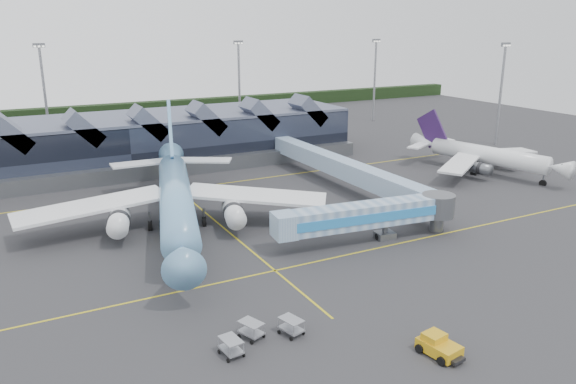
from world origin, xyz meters
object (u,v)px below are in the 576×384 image
jet_bridge (378,214)px  fuel_truck (177,219)px  main_airliner (176,195)px  regional_jet (483,154)px  pushback_tug (439,346)px

jet_bridge → fuel_truck: size_ratio=2.88×
main_airliner → fuel_truck: (-0.39, -1.47, -2.84)m
regional_jet → fuel_truck: bearing=170.4°
fuel_truck → pushback_tug: 39.50m
jet_bridge → fuel_truck: 26.01m
jet_bridge → regional_jet: bearing=33.1°
regional_jet → fuel_truck: regional_jet is taller
main_airliner → regional_jet: 58.32m
regional_jet → pushback_tug: bearing=-152.4°
regional_jet → jet_bridge: bearing=-166.8°
fuel_truck → jet_bridge: bearing=-11.3°
regional_jet → fuel_truck: size_ratio=3.58×
jet_bridge → pushback_tug: 25.93m
main_airliner → regional_jet: bearing=17.4°
main_airliner → pushback_tug: 40.99m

